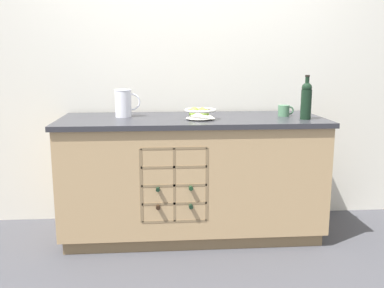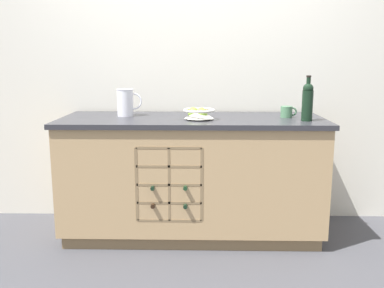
{
  "view_description": "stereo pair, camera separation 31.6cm",
  "coord_description": "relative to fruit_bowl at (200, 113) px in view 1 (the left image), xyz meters",
  "views": [
    {
      "loc": [
        -0.25,
        -3.09,
        1.31
      ],
      "look_at": [
        0.0,
        0.0,
        0.7
      ],
      "focal_mm": 40.0,
      "sensor_mm": 36.0,
      "label": 1
    },
    {
      "loc": [
        0.07,
        -3.1,
        1.31
      ],
      "look_at": [
        0.0,
        0.0,
        0.7
      ],
      "focal_mm": 40.0,
      "sensor_mm": 36.0,
      "label": 2
    }
  ],
  "objects": [
    {
      "name": "kitchen_island",
      "position": [
        -0.05,
        0.09,
        -0.49
      ],
      "size": [
        1.92,
        0.74,
        0.89
      ],
      "color": "olive",
      "rests_on": "ground_plane"
    },
    {
      "name": "ground_plane",
      "position": [
        -0.05,
        0.1,
        -0.94
      ],
      "size": [
        14.0,
        14.0,
        0.0
      ],
      "primitive_type": "plane",
      "color": "#424247"
    },
    {
      "name": "fruit_bowl",
      "position": [
        0.0,
        0.0,
        0.0
      ],
      "size": [
        0.23,
        0.23,
        0.09
      ],
      "color": "silver",
      "rests_on": "kitchen_island"
    },
    {
      "name": "back_wall",
      "position": [
        -0.05,
        0.51,
        0.33
      ],
      "size": [
        4.4,
        0.06,
        2.55
      ],
      "primitive_type": "cube",
      "color": "silver",
      "rests_on": "ground_plane"
    },
    {
      "name": "ceramic_mug",
      "position": [
        0.64,
        0.12,
        -0.01
      ],
      "size": [
        0.12,
        0.08,
        0.08
      ],
      "color": "#4C7A56",
      "rests_on": "kitchen_island"
    },
    {
      "name": "standing_wine_bottle",
      "position": [
        0.75,
        -0.05,
        0.09
      ],
      "size": [
        0.08,
        0.08,
        0.31
      ],
      "color": "black",
      "rests_on": "kitchen_island"
    },
    {
      "name": "white_pitcher",
      "position": [
        -0.55,
        0.18,
        0.06
      ],
      "size": [
        0.19,
        0.13,
        0.2
      ],
      "color": "white",
      "rests_on": "kitchen_island"
    }
  ]
}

